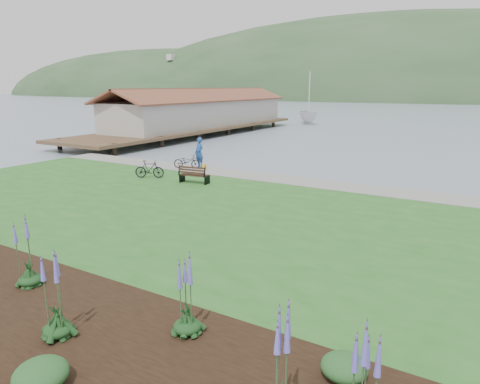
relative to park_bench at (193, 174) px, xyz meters
The scene contains 18 objects.
ground 4.90m from the park_bench, 45.84° to the right, with size 600.00×600.00×0.00m, color gray.
lawn 6.44m from the park_bench, 58.41° to the right, with size 34.00×20.00×0.40m, color #265E21.
shoreline_path 4.83m from the park_bench, 45.80° to the left, with size 34.00×2.20×0.03m, color gray.
garden_bed 14.70m from the park_bench, 64.39° to the right, with size 24.00×4.40×0.04m, color black.
pier_pavilion 29.32m from the park_bench, 124.67° to the left, with size 8.00×36.00×5.40m.
park_bench is the anchor object (origin of this frame).
person 4.81m from the park_bench, 121.91° to the left, with size 0.85×0.59×2.34m, color #234AA0.
bicycle_a 4.50m from the park_bench, 132.01° to the left, with size 1.80×0.63×0.94m, color black.
bicycle_b 3.11m from the park_bench, behind, with size 1.72×0.50×1.03m, color black.
sailboat 44.70m from the park_bench, 103.70° to the left, with size 9.41×9.58×24.81m, color silver.
pannier 4.22m from the park_bench, 117.11° to the left, with size 0.19×0.30×0.32m, color gold.
echium_0 15.09m from the park_bench, 64.38° to the right, with size 0.62×0.62×2.18m.
echium_1 14.97m from the park_bench, 53.86° to the right, with size 0.62×0.62×2.07m.
echium_2 17.81m from the park_bench, 49.02° to the right, with size 0.62×0.62×2.20m.
echium_3 18.28m from the park_bench, 45.42° to the right, with size 0.62×0.62×2.16m.
echium_4 12.98m from the park_bench, 73.05° to the right, with size 0.62×0.62×2.34m.
shrub_1 16.64m from the park_bench, 62.68° to the right, with size 0.97×0.97×0.48m, color #1E4C21.
shrub_2 16.97m from the park_bench, 44.00° to the right, with size 0.87×0.87×0.43m, color #1E4C21.
Camera 1 is at (10.69, -15.19, 5.67)m, focal length 32.00 mm.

